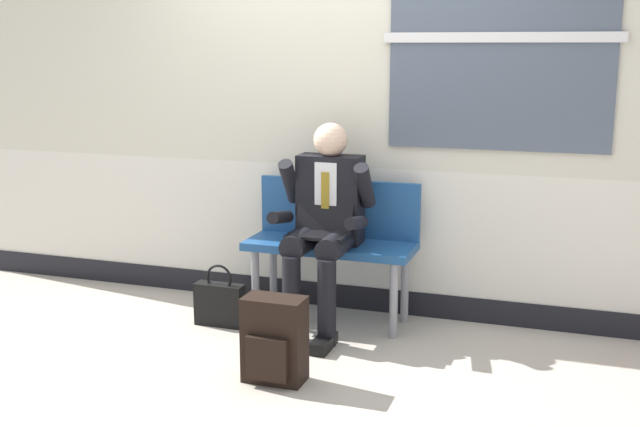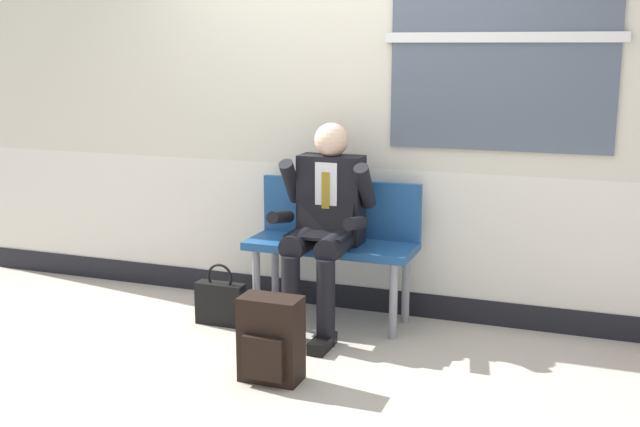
% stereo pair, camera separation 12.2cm
% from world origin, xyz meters
% --- Properties ---
extents(ground_plane, '(18.00, 18.00, 0.00)m').
position_xyz_m(ground_plane, '(0.00, 0.00, 0.00)').
color(ground_plane, '#B2A899').
extents(station_wall, '(5.86, 0.16, 2.62)m').
position_xyz_m(station_wall, '(0.02, 0.56, 1.31)').
color(station_wall, beige).
rests_on(station_wall, ground).
extents(bench_with_person, '(1.06, 0.42, 0.90)m').
position_xyz_m(bench_with_person, '(-0.00, 0.28, 0.55)').
color(bench_with_person, navy).
rests_on(bench_with_person, ground).
extents(person_seated, '(0.57, 0.70, 1.28)m').
position_xyz_m(person_seated, '(-0.00, 0.08, 0.69)').
color(person_seated, black).
rests_on(person_seated, ground).
extents(backpack, '(0.32, 0.22, 0.46)m').
position_xyz_m(backpack, '(0.01, -0.75, 0.22)').
color(backpack, black).
rests_on(backpack, ground).
extents(handbag, '(0.32, 0.10, 0.40)m').
position_xyz_m(handbag, '(-0.64, -0.08, 0.14)').
color(handbag, black).
rests_on(handbag, ground).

